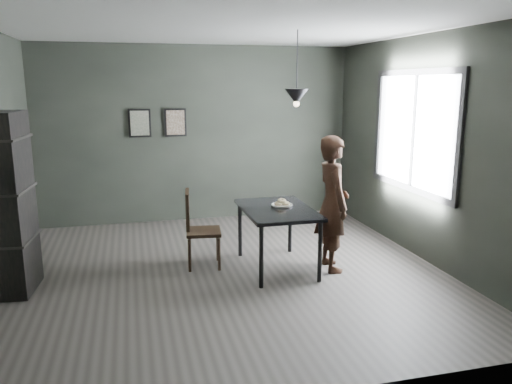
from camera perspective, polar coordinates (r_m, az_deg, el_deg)
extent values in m
plane|color=#322E2B|center=(6.03, -3.15, -9.13)|extent=(5.00, 5.00, 0.00)
cube|color=black|center=(8.12, -6.69, 6.55)|extent=(5.00, 0.10, 2.80)
cube|color=silver|center=(5.64, -3.50, 18.37)|extent=(5.00, 5.00, 0.02)
cube|color=white|center=(6.74, 17.62, 6.62)|extent=(0.02, 1.80, 1.40)
cube|color=black|center=(6.74, 17.55, 6.62)|extent=(0.04, 1.96, 1.56)
cube|color=black|center=(5.94, 2.46, -2.05)|extent=(0.80, 1.20, 0.04)
cylinder|color=black|center=(5.46, 0.61, -7.44)|extent=(0.05, 0.05, 0.71)
cylinder|color=black|center=(5.67, 7.32, -6.81)|extent=(0.05, 0.05, 0.71)
cylinder|color=black|center=(6.46, -1.84, -4.30)|extent=(0.05, 0.05, 0.71)
cylinder|color=black|center=(6.63, 3.91, -3.89)|extent=(0.05, 0.05, 0.71)
cylinder|color=white|center=(6.04, 2.98, -1.55)|extent=(0.23, 0.23, 0.01)
torus|color=beige|center=(6.05, 3.38, -1.30)|extent=(0.11, 0.11, 0.04)
torus|color=beige|center=(6.03, 2.58, -1.33)|extent=(0.11, 0.11, 0.04)
torus|color=beige|center=(6.03, 2.98, -1.00)|extent=(0.13, 0.13, 0.05)
imported|color=black|center=(5.98, 8.74, -1.31)|extent=(0.42, 0.61, 1.62)
cube|color=black|center=(6.11, -6.01, -4.53)|extent=(0.46, 0.46, 0.04)
cube|color=black|center=(6.04, -7.83, -2.01)|extent=(0.09, 0.41, 0.45)
cylinder|color=black|center=(6.02, -7.60, -7.23)|extent=(0.04, 0.04, 0.40)
cylinder|color=black|center=(6.02, -4.24, -7.14)|extent=(0.04, 0.04, 0.40)
cylinder|color=black|center=(6.35, -7.59, -6.18)|extent=(0.04, 0.04, 0.40)
cylinder|color=black|center=(6.36, -4.41, -6.09)|extent=(0.04, 0.04, 0.40)
cube|color=black|center=(5.84, -26.34, -1.24)|extent=(0.42, 0.67, 1.93)
cylinder|color=black|center=(5.93, 4.72, 14.43)|extent=(0.01, 0.01, 0.75)
cone|color=black|center=(5.93, 4.65, 10.80)|extent=(0.28, 0.28, 0.18)
sphere|color=#FFE0B2|center=(5.93, 4.64, 10.03)|extent=(0.07, 0.07, 0.07)
cube|color=black|center=(8.01, -13.15, 7.67)|extent=(0.34, 0.03, 0.44)
cube|color=#394F40|center=(7.99, -13.15, 7.66)|extent=(0.28, 0.01, 0.38)
cube|color=black|center=(8.04, -9.19, 7.85)|extent=(0.34, 0.03, 0.44)
cube|color=#4E3D2C|center=(8.02, -9.18, 7.84)|extent=(0.28, 0.01, 0.38)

